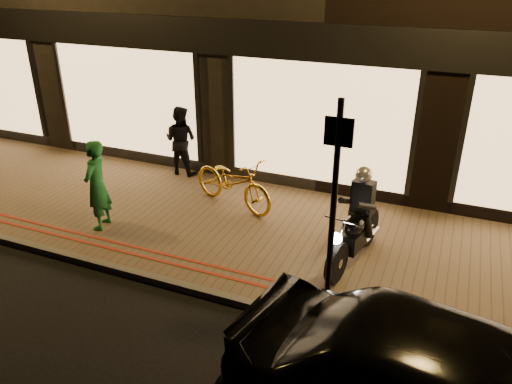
# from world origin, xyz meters

# --- Properties ---
(ground) EXTENTS (90.00, 90.00, 0.00)m
(ground) POSITION_xyz_m (0.00, 0.00, 0.00)
(ground) COLOR black
(ground) RESTS_ON ground
(sidewalk) EXTENTS (50.00, 4.00, 0.12)m
(sidewalk) POSITION_xyz_m (0.00, 2.00, 0.06)
(sidewalk) COLOR brown
(sidewalk) RESTS_ON ground
(kerb_stone) EXTENTS (50.00, 0.14, 0.12)m
(kerb_stone) POSITION_xyz_m (0.00, 0.05, 0.06)
(kerb_stone) COLOR #59544C
(kerb_stone) RESTS_ON ground
(red_kerb_lines) EXTENTS (50.00, 0.26, 0.01)m
(red_kerb_lines) POSITION_xyz_m (0.00, 0.55, 0.12)
(red_kerb_lines) COLOR maroon
(red_kerb_lines) RESTS_ON sidewalk
(motorcycle) EXTENTS (0.67, 1.93, 1.59)m
(motorcycle) POSITION_xyz_m (1.33, 1.70, 0.73)
(motorcycle) COLOR black
(motorcycle) RESTS_ON sidewalk
(sign_post) EXTENTS (0.35, 0.08, 3.00)m
(sign_post) POSITION_xyz_m (1.27, 0.25, 1.80)
(sign_post) COLOR black
(sign_post) RESTS_ON sidewalk
(bicycle_gold) EXTENTS (2.08, 1.29, 1.03)m
(bicycle_gold) POSITION_xyz_m (-1.30, 2.73, 0.63)
(bicycle_gold) COLOR gold
(bicycle_gold) RESTS_ON sidewalk
(person_green) EXTENTS (0.50, 0.66, 1.64)m
(person_green) POSITION_xyz_m (-3.14, 1.03, 0.94)
(person_green) COLOR #1B6530
(person_green) RESTS_ON sidewalk
(person_dark) EXTENTS (0.76, 0.60, 1.55)m
(person_dark) POSITION_xyz_m (-3.08, 3.80, 0.90)
(person_dark) COLOR black
(person_dark) RESTS_ON sidewalk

